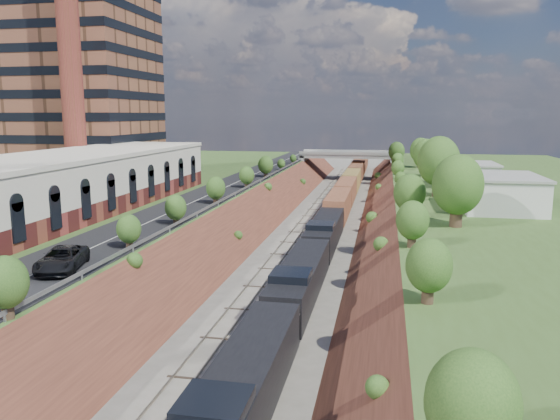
{
  "coord_description": "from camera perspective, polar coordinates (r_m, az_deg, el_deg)",
  "views": [
    {
      "loc": [
        9.59,
        -18.53,
        16.67
      ],
      "look_at": [
        -1.95,
        40.9,
        6.0
      ],
      "focal_mm": 35.0,
      "sensor_mm": 36.0,
      "label": 1
    }
  ],
  "objects": [
    {
      "name": "guardrail",
      "position": [
        81.86,
        -3.98,
        2.16
      ],
      "size": [
        0.1,
        171.0,
        0.7
      ],
      "color": "#99999E",
      "rests_on": "platform_left"
    },
    {
      "name": "white_building_far",
      "position": [
        94.02,
        19.16,
        3.42
      ],
      "size": [
        8.0,
        10.0,
        3.6
      ],
      "primitive_type": "cube",
      "color": "silver",
      "rests_on": "platform_right"
    },
    {
      "name": "embankment_left",
      "position": [
        82.88,
        -3.63,
        -1.63
      ],
      "size": [
        10.0,
        180.0,
        10.0
      ],
      "primitive_type": "cube",
      "rotation": [
        0.0,
        0.79,
        0.0
      ],
      "color": "brown",
      "rests_on": "ground"
    },
    {
      "name": "white_building_near",
      "position": [
        72.54,
        21.95,
        1.61
      ],
      "size": [
        9.0,
        12.0,
        4.0
      ],
      "primitive_type": "cube",
      "color": "silver",
      "rests_on": "platform_right"
    },
    {
      "name": "commercial_building",
      "position": [
        68.38,
        -22.48,
        2.38
      ],
      "size": [
        14.3,
        62.3,
        7.0
      ],
      "color": "maroon",
      "rests_on": "platform_left"
    },
    {
      "name": "freight_train",
      "position": [
        99.38,
        6.85,
        1.81
      ],
      "size": [
        3.1,
        157.99,
        4.62
      ],
      "color": "black",
      "rests_on": "ground"
    },
    {
      "name": "highrise_tower",
      "position": [
        106.44,
        -20.46,
        18.15
      ],
      "size": [
        22.0,
        22.0,
        53.9
      ],
      "color": "brown",
      "rests_on": "platform_left"
    },
    {
      "name": "platform_right",
      "position": [
        83.17,
        27.15,
        -0.93
      ],
      "size": [
        44.0,
        180.0,
        5.0
      ],
      "primitive_type": "cube",
      "color": "#3D5724",
      "rests_on": "ground"
    },
    {
      "name": "rail_left_track",
      "position": [
        81.19,
        2.12,
        -1.79
      ],
      "size": [
        1.58,
        180.0,
        0.18
      ],
      "primitive_type": "cube",
      "color": "gray",
      "rests_on": "ground"
    },
    {
      "name": "road",
      "position": [
        83.26,
        -6.67,
        1.91
      ],
      "size": [
        8.0,
        180.0,
        0.1
      ],
      "primitive_type": "cube",
      "color": "black",
      "rests_on": "platform_left"
    },
    {
      "name": "tree_left_crest",
      "position": [
        45.11,
        -17.64,
        -2.81
      ],
      "size": [
        2.45,
        2.45,
        3.55
      ],
      "color": "#473323",
      "rests_on": "platform_left"
    },
    {
      "name": "smokestack",
      "position": [
        87.76,
        -21.1,
        14.8
      ],
      "size": [
        3.2,
        3.2,
        40.0
      ],
      "primitive_type": "cylinder",
      "color": "maroon",
      "rests_on": "platform_left"
    },
    {
      "name": "embankment_right",
      "position": [
        80.3,
        11.76,
        -2.2
      ],
      "size": [
        10.0,
        180.0,
        10.0
      ],
      "primitive_type": "cube",
      "rotation": [
        0.0,
        0.79,
        0.0
      ],
      "color": "brown",
      "rests_on": "ground"
    },
    {
      "name": "suv",
      "position": [
        44.24,
        -21.83,
        -4.76
      ],
      "size": [
        4.39,
        6.66,
        1.7
      ],
      "primitive_type": "imported",
      "rotation": [
        0.0,
        0.0,
        0.28
      ],
      "color": "black",
      "rests_on": "road"
    },
    {
      "name": "overpass",
      "position": [
        141.35,
        7.09,
        5.15
      ],
      "size": [
        24.5,
        8.3,
        7.4
      ],
      "color": "gray",
      "rests_on": "ground"
    },
    {
      "name": "tree_right_large",
      "position": [
        59.45,
        18.08,
        2.46
      ],
      "size": [
        5.25,
        5.25,
        7.61
      ],
      "color": "#473323",
      "rests_on": "platform_right"
    },
    {
      "name": "platform_left",
      "position": [
        90.45,
        -17.26,
        0.53
      ],
      "size": [
        44.0,
        180.0,
        5.0
      ],
      "primitive_type": "cube",
      "color": "#3D5724",
      "rests_on": "ground"
    },
    {
      "name": "rail_right_track",
      "position": [
        80.57,
        5.78,
        -1.93
      ],
      "size": [
        1.58,
        180.0,
        0.18
      ],
      "primitive_type": "cube",
      "color": "gray",
      "rests_on": "ground"
    }
  ]
}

